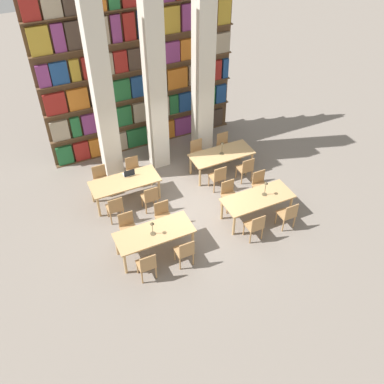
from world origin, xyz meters
The scene contains 29 objects.
ground_plane centered at (0.00, 0.00, 0.00)m, with size 40.00×40.00×0.00m, color gray.
bookshelf_bank centered at (0.00, 3.65, 2.74)m, with size 6.28×0.35×5.50m.
pillar_left centered at (-1.55, 2.40, 3.00)m, with size 0.54×0.54×6.00m.
pillar_center centered at (0.00, 2.40, 3.00)m, with size 0.54×0.54×6.00m.
pillar_right centered at (1.55, 2.40, 3.00)m, with size 0.54×0.54×6.00m.
reading_table_0 centered at (-1.55, -1.18, 0.64)m, with size 1.98×0.83×0.72m.
chair_0 centered at (-2.03, -1.88, 0.47)m, with size 0.42×0.40×0.88m.
chair_1 centered at (-2.03, -0.48, 0.47)m, with size 0.42×0.40×0.88m.
chair_2 centered at (-1.03, -1.88, 0.47)m, with size 0.42×0.40×0.88m.
chair_3 centered at (-1.03, -0.48, 0.47)m, with size 0.42×0.40×0.88m.
desk_lamp_0 centered at (-1.60, -1.22, 1.00)m, with size 0.14×0.14×0.41m.
reading_table_1 centered at (1.50, -1.16, 0.64)m, with size 1.98×0.83×0.72m.
chair_4 centered at (1.01, -1.86, 0.47)m, with size 0.42×0.40×0.88m.
chair_5 centered at (1.01, -0.46, 0.47)m, with size 0.42×0.40×0.88m.
chair_6 centered at (2.04, -1.86, 0.47)m, with size 0.42×0.40×0.88m.
chair_7 centered at (2.04, -0.46, 0.47)m, with size 0.42×0.40×0.88m.
desk_lamp_1 centered at (1.72, -1.14, 1.03)m, with size 0.14×0.14×0.46m.
reading_table_2 centered at (-1.57, 1.08, 0.64)m, with size 1.98×0.83×0.72m.
chair_8 centered at (-2.10, 0.38, 0.47)m, with size 0.42×0.40×0.88m.
chair_9 centered at (-2.10, 1.78, 0.47)m, with size 0.42×0.40×0.88m.
chair_10 centered at (-1.08, 0.38, 0.47)m, with size 0.42×0.40×0.88m.
chair_11 centered at (-1.08, 1.78, 0.47)m, with size 0.42×0.40×0.88m.
laptop centered at (-1.37, 1.30, 0.76)m, with size 0.32×0.22×0.21m.
reading_table_3 centered at (1.58, 1.08, 0.64)m, with size 1.98×0.83×0.72m.
chair_12 centered at (1.09, 0.38, 0.47)m, with size 0.42×0.40×0.88m.
chair_13 centered at (1.09, 1.78, 0.47)m, with size 0.42×0.40×0.88m.
chair_14 centered at (2.05, 0.38, 0.47)m, with size 0.42×0.40×0.88m.
chair_15 centered at (2.05, 1.78, 0.47)m, with size 0.42×0.40×0.88m.
desk_lamp_2 centered at (1.57, 1.06, 1.02)m, with size 0.14×0.14×0.45m.
Camera 1 is at (-3.86, -8.32, 8.45)m, focal length 40.00 mm.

